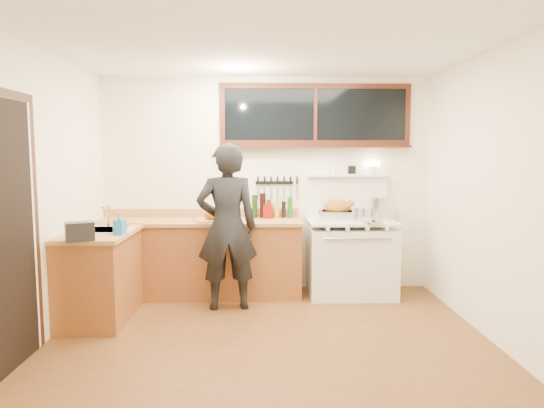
{
  "coord_description": "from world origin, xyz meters",
  "views": [
    {
      "loc": [
        -0.08,
        -4.22,
        1.68
      ],
      "look_at": [
        0.05,
        0.85,
        1.15
      ],
      "focal_mm": 32.0,
      "sensor_mm": 36.0,
      "label": 1
    }
  ],
  "objects_px": {
    "vintage_stove": "(351,256)",
    "cutting_board": "(215,216)",
    "roast_turkey": "(337,211)",
    "man": "(227,227)"
  },
  "relations": [
    {
      "from": "cutting_board",
      "to": "vintage_stove",
      "type": "bearing_deg",
      "value": 1.65
    },
    {
      "from": "vintage_stove",
      "to": "roast_turkey",
      "type": "bearing_deg",
      "value": 155.27
    },
    {
      "from": "vintage_stove",
      "to": "cutting_board",
      "type": "distance_m",
      "value": 1.68
    },
    {
      "from": "vintage_stove",
      "to": "man",
      "type": "distance_m",
      "value": 1.57
    },
    {
      "from": "vintage_stove",
      "to": "cutting_board",
      "type": "xyz_separation_m",
      "value": [
        -1.6,
        -0.05,
        0.49
      ]
    },
    {
      "from": "cutting_board",
      "to": "roast_turkey",
      "type": "bearing_deg",
      "value": 4.64
    },
    {
      "from": "roast_turkey",
      "to": "vintage_stove",
      "type": "bearing_deg",
      "value": -24.73
    },
    {
      "from": "vintage_stove",
      "to": "roast_turkey",
      "type": "relative_size",
      "value": 3.48
    },
    {
      "from": "man",
      "to": "roast_turkey",
      "type": "xyz_separation_m",
      "value": [
        1.28,
        0.55,
        0.11
      ]
    },
    {
      "from": "vintage_stove",
      "to": "cutting_board",
      "type": "bearing_deg",
      "value": -178.35
    }
  ]
}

